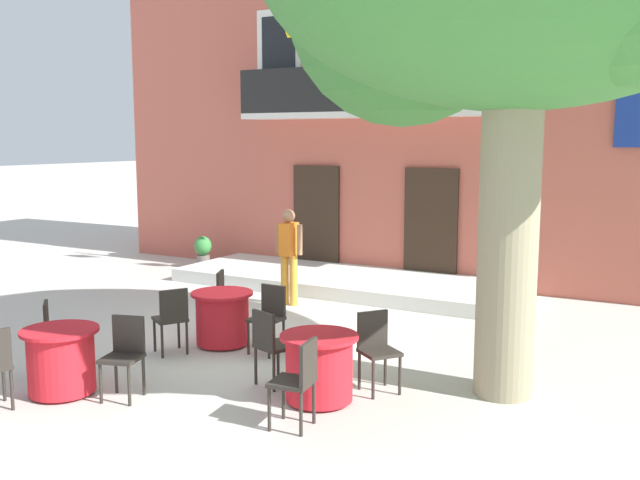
{
  "coord_description": "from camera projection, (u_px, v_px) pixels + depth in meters",
  "views": [
    {
      "loc": [
        5.68,
        -8.19,
        2.88
      ],
      "look_at": [
        0.24,
        1.39,
        1.3
      ],
      "focal_mm": 39.96,
      "sensor_mm": 36.0,
      "label": 1
    }
  ],
  "objects": [
    {
      "name": "cafe_table_middle",
      "position": [
        222.0,
        318.0,
        9.94
      ],
      "size": [
        0.86,
        0.86,
        0.76
      ],
      "color": "red",
      "rests_on": "ground"
    },
    {
      "name": "cafe_chair_near_tree_2",
      "position": [
        271.0,
        342.0,
        8.27
      ],
      "size": [
        0.5,
        0.5,
        0.91
      ],
      "color": "#2D2823",
      "rests_on": "ground"
    },
    {
      "name": "cafe_chair_front_2",
      "position": [
        125.0,
        351.0,
        7.92
      ],
      "size": [
        0.5,
        0.5,
        0.91
      ],
      "color": "#2D2823",
      "rests_on": "ground"
    },
    {
      "name": "building_facade",
      "position": [
        411.0,
        99.0,
        16.0
      ],
      "size": [
        13.0,
        5.09,
        7.5
      ],
      "color": "#BC5B4C",
      "rests_on": "ground"
    },
    {
      "name": "cafe_chair_middle_2",
      "position": [
        172.0,
        316.0,
        9.49
      ],
      "size": [
        0.55,
        0.55,
        0.91
      ],
      "color": "#2D2823",
      "rests_on": "ground"
    },
    {
      "name": "entrance_step_platform",
      "position": [
        345.0,
        281.0,
        13.81
      ],
      "size": [
        6.76,
        2.33,
        0.25
      ],
      "primitive_type": "cube",
      "color": "silver",
      "rests_on": "ground"
    },
    {
      "name": "cafe_chair_middle_0",
      "position": [
        269.0,
        314.0,
        9.6
      ],
      "size": [
        0.41,
        0.41,
        0.91
      ],
      "color": "#2D2823",
      "rests_on": "ground"
    },
    {
      "name": "ground_planter_left",
      "position": [
        203.0,
        250.0,
        15.84
      ],
      "size": [
        0.38,
        0.38,
        0.72
      ],
      "color": "slate",
      "rests_on": "ground"
    },
    {
      "name": "cafe_chair_near_tree_1",
      "position": [
        377.0,
        345.0,
        8.14
      ],
      "size": [
        0.56,
        0.56,
        0.91
      ],
      "color": "#2D2823",
      "rests_on": "ground"
    },
    {
      "name": "cafe_chair_near_tree_0",
      "position": [
        299.0,
        377.0,
        7.05
      ],
      "size": [
        0.45,
        0.45,
        0.91
      ],
      "color": "#2D2823",
      "rests_on": "ground"
    },
    {
      "name": "cafe_chair_middle_1",
      "position": [
        227.0,
        296.0,
        10.67
      ],
      "size": [
        0.53,
        0.53,
        0.91
      ],
      "color": "#2D2823",
      "rests_on": "ground"
    },
    {
      "name": "ground_plane",
      "position": [
        258.0,
        340.0,
        10.24
      ],
      "size": [
        120.0,
        120.0,
        0.0
      ],
      "primitive_type": "plane",
      "color": "beige"
    },
    {
      "name": "cafe_table_front",
      "position": [
        61.0,
        361.0,
        8.03
      ],
      "size": [
        0.86,
        0.86,
        0.76
      ],
      "color": "red",
      "rests_on": "ground"
    },
    {
      "name": "cafe_chair_front_0",
      "position": [
        56.0,
        332.0,
        8.69
      ],
      "size": [
        0.57,
        0.57,
        0.91
      ],
      "color": "#2D2823",
      "rests_on": "ground"
    },
    {
      "name": "pedestrian_near_entrance",
      "position": [
        289.0,
        251.0,
        12.28
      ],
      "size": [
        0.53,
        0.34,
        1.67
      ],
      "color": "gold",
      "rests_on": "ground"
    },
    {
      "name": "cafe_table_near_tree",
      "position": [
        319.0,
        367.0,
        7.79
      ],
      "size": [
        0.86,
        0.86,
        0.76
      ],
      "color": "red",
      "rests_on": "ground"
    }
  ]
}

